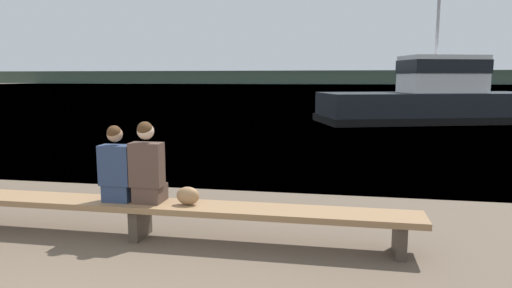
{
  "coord_description": "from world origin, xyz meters",
  "views": [
    {
      "loc": [
        2.44,
        -2.99,
        2.04
      ],
      "look_at": [
        0.89,
        5.31,
        0.82
      ],
      "focal_mm": 32.0,
      "sensor_mm": 36.0,
      "label": 1
    }
  ],
  "objects_px": {
    "shopping_bag": "(188,196)",
    "bench_main": "(140,208)",
    "person_right": "(147,167)",
    "tugboat_red": "(433,101)",
    "person_left": "(117,169)"
  },
  "relations": [
    {
      "from": "bench_main",
      "to": "person_left",
      "type": "relative_size",
      "value": 7.14
    },
    {
      "from": "shopping_bag",
      "to": "tugboat_red",
      "type": "relative_size",
      "value": 0.03
    },
    {
      "from": "person_left",
      "to": "shopping_bag",
      "type": "relative_size",
      "value": 3.36
    },
    {
      "from": "bench_main",
      "to": "tugboat_red",
      "type": "relative_size",
      "value": 0.64
    },
    {
      "from": "bench_main",
      "to": "tugboat_red",
      "type": "bearing_deg",
      "value": 68.7
    },
    {
      "from": "bench_main",
      "to": "person_right",
      "type": "height_order",
      "value": "person_right"
    },
    {
      "from": "bench_main",
      "to": "shopping_bag",
      "type": "relative_size",
      "value": 23.99
    },
    {
      "from": "bench_main",
      "to": "person_left",
      "type": "xyz_separation_m",
      "value": [
        -0.29,
        0.0,
        0.5
      ]
    },
    {
      "from": "bench_main",
      "to": "tugboat_red",
      "type": "xyz_separation_m",
      "value": [
        6.71,
        17.21,
        0.58
      ]
    },
    {
      "from": "person_right",
      "to": "shopping_bag",
      "type": "relative_size",
      "value": 3.56
    },
    {
      "from": "bench_main",
      "to": "shopping_bag",
      "type": "distance_m",
      "value": 0.68
    },
    {
      "from": "person_left",
      "to": "shopping_bag",
      "type": "bearing_deg",
      "value": -0.53
    },
    {
      "from": "shopping_bag",
      "to": "bench_main",
      "type": "bearing_deg",
      "value": 179.53
    },
    {
      "from": "tugboat_red",
      "to": "bench_main",
      "type": "bearing_deg",
      "value": 140.55
    },
    {
      "from": "bench_main",
      "to": "person_right",
      "type": "xyz_separation_m",
      "value": [
        0.12,
        0.0,
        0.54
      ]
    }
  ]
}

